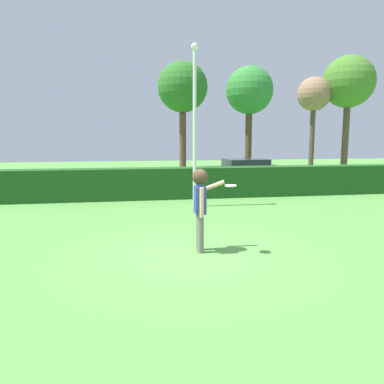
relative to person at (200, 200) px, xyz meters
name	(u,v)px	position (x,y,z in m)	size (l,w,h in m)	color
ground_plane	(197,254)	(-0.11, -0.21, -1.14)	(60.00, 60.00, 0.00)	#549340
person	(200,200)	(0.00, 0.00, 0.00)	(0.76, 0.56, 1.79)	slate
frisbee	(231,186)	(0.58, -0.29, 0.32)	(0.25, 0.25, 0.03)	white
lamppost	(195,118)	(0.79, 5.17, 1.94)	(0.24, 0.24, 5.53)	silver
hedge_row	(164,183)	(-0.11, 7.10, -0.53)	(20.53, 0.90, 1.22)	#1E4E1D
parked_car_black	(246,170)	(4.69, 11.57, -0.45)	(4.34, 2.11, 1.25)	black
oak_tree	(249,92)	(5.79, 14.56, 3.94)	(2.83, 2.83, 6.58)	brown
maple_tree	(314,96)	(10.68, 16.01, 3.92)	(2.20, 2.20, 6.28)	brown
willow_tree	(349,83)	(12.90, 15.69, 4.75)	(3.37, 3.37, 7.66)	brown
birch_tree	(183,88)	(1.74, 14.48, 4.04)	(2.91, 2.91, 6.71)	brown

